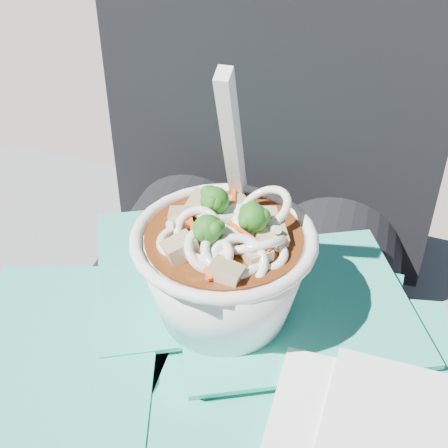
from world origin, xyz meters
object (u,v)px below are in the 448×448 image
(plastic_bag, at_px, (233,329))
(udon_bowl, at_px, (224,262))
(person_body, at_px, (231,303))
(lap, at_px, (202,404))

(plastic_bag, height_order, udon_bowl, udon_bowl)
(person_body, height_order, plastic_bag, person_body)
(plastic_bag, bearing_deg, udon_bowl, 130.46)
(person_body, distance_m, udon_bowl, 0.12)
(plastic_bag, xyz_separation_m, udon_bowl, (-0.01, 0.01, 0.06))
(person_body, xyz_separation_m, plastic_bag, (0.02, -0.08, 0.05))
(lap, bearing_deg, plastic_bag, 37.84)
(lap, relative_size, plastic_bag, 1.25)
(person_body, bearing_deg, plastic_bag, -74.30)
(person_body, bearing_deg, udon_bowl, -79.86)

